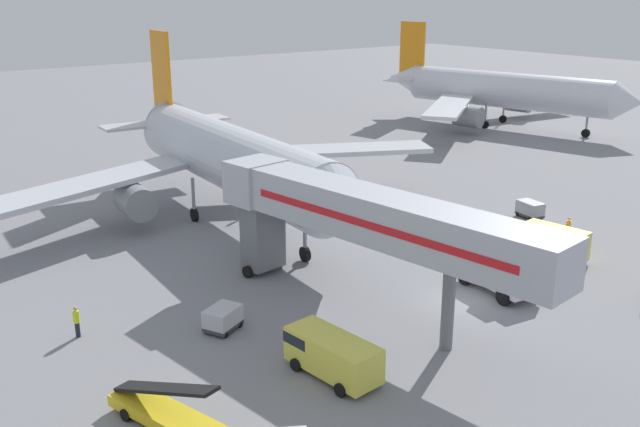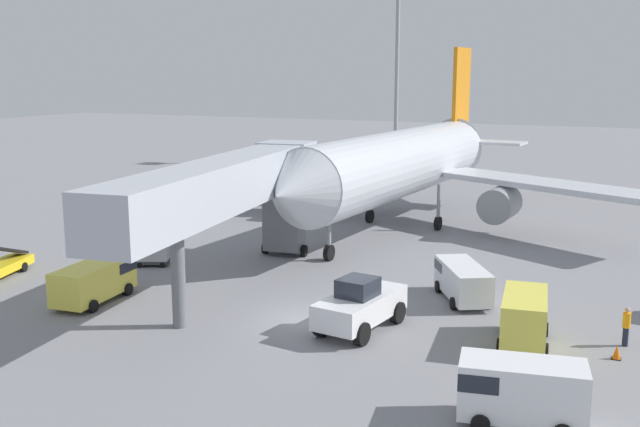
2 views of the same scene
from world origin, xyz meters
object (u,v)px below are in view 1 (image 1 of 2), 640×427
object	(u,v)px
service_van_mid_left	(552,241)
service_van_mid_right	(454,235)
service_van_near_right	(331,353)
airplane_background	(500,91)
belt_loader_truck	(166,412)
ground_crew_worker_midground	(77,321)
ground_crew_worker_foreground	(568,228)
baggage_cart_rear_left	(530,209)
pushback_tug	(498,273)
jet_bridge	(356,217)
airplane_at_gate	(228,157)
safety_cone_alpha	(587,244)
baggage_cart_mid_center	(223,318)

from	to	relation	value
service_van_mid_left	service_van_mid_right	size ratio (longest dim) A/B	0.89
service_van_near_right	airplane_background	distance (m)	71.70
belt_loader_truck	ground_crew_worker_midground	distance (m)	10.92
ground_crew_worker_foreground	airplane_background	world-z (taller)	airplane_background
baggage_cart_rear_left	ground_crew_worker_midground	distance (m)	38.07
service_van_mid_right	baggage_cart_rear_left	bearing A→B (deg)	7.55
pushback_tug	service_van_mid_right	bearing A→B (deg)	64.33
ground_crew_worker_foreground	ground_crew_worker_midground	world-z (taller)	ground_crew_worker_foreground
belt_loader_truck	service_van_mid_left	xyz separation A→B (m)	(31.15, 2.37, 0.60)
jet_bridge	service_van_near_right	size ratio (longest dim) A/B	4.43
airplane_at_gate	service_van_mid_right	size ratio (longest dim) A/B	7.68
belt_loader_truck	service_van_mid_right	bearing A→B (deg)	16.33
safety_cone_alpha	airplane_background	bearing A→B (deg)	47.39
service_van_mid_left	baggage_cart_rear_left	xyz separation A→B (m)	(6.66, 6.95, -0.56)
service_van_near_right	service_van_mid_right	xyz separation A→B (m)	(18.27, 8.67, -0.07)
service_van_mid_right	safety_cone_alpha	distance (m)	10.15
baggage_cart_mid_center	baggage_cart_rear_left	xyz separation A→B (m)	(31.12, 2.57, 0.02)
jet_bridge	service_van_mid_left	xyz separation A→B (m)	(16.76, -1.93, -4.62)
service_van_near_right	airplane_background	bearing A→B (deg)	33.17
baggage_cart_rear_left	ground_crew_worker_midground	world-z (taller)	ground_crew_worker_midground
ground_crew_worker_foreground	safety_cone_alpha	xyz separation A→B (m)	(-0.27, -1.86, -0.67)
service_van_mid_left	ground_crew_worker_midground	bearing A→B (deg)	164.76
pushback_tug	baggage_cart_rear_left	world-z (taller)	pushback_tug
ground_crew_worker_midground	service_van_near_right	bearing A→B (deg)	-52.99
belt_loader_truck	baggage_cart_mid_center	xyz separation A→B (m)	(6.69, 6.75, 0.02)
service_van_mid_right	ground_crew_worker_foreground	world-z (taller)	service_van_mid_right
service_van_mid_right	baggage_cart_mid_center	bearing A→B (deg)	-176.82
ground_crew_worker_foreground	safety_cone_alpha	distance (m)	2.00
baggage_cart_rear_left	service_van_mid_left	bearing A→B (deg)	-133.77
belt_loader_truck	ground_crew_worker_foreground	size ratio (longest dim) A/B	3.45
belt_loader_truck	service_van_near_right	world-z (taller)	belt_loader_truck
service_van_mid_left	service_van_near_right	distance (m)	22.76
belt_loader_truck	airplane_background	world-z (taller)	airplane_background
service_van_mid_right	baggage_cart_mid_center	size ratio (longest dim) A/B	2.14
baggage_cart_mid_center	baggage_cart_rear_left	size ratio (longest dim) A/B	1.04
service_van_near_right	ground_crew_worker_midground	xyz separation A→B (m)	(-8.83, 11.71, -0.24)
airplane_at_gate	belt_loader_truck	size ratio (longest dim) A/B	6.47
service_van_mid_left	service_van_near_right	xyz separation A→B (m)	(-22.54, -3.17, -0.13)
airplane_at_gate	pushback_tug	bearing A→B (deg)	-76.10
jet_bridge	safety_cone_alpha	distance (m)	21.68
airplane_at_gate	ground_crew_worker_midground	distance (m)	23.06
ground_crew_worker_midground	baggage_cart_mid_center	bearing A→B (deg)	-31.07
ground_crew_worker_midground	baggage_cart_rear_left	bearing A→B (deg)	-2.40
baggage_cart_mid_center	baggage_cart_rear_left	bearing A→B (deg)	4.72
belt_loader_truck	service_van_mid_right	distance (m)	28.01
service_van_near_right	ground_crew_worker_foreground	size ratio (longest dim) A/B	2.93
belt_loader_truck	baggage_cart_rear_left	bearing A→B (deg)	13.85
service_van_mid_right	pushback_tug	bearing A→B (deg)	-115.67
belt_loader_truck	baggage_cart_mid_center	distance (m)	9.51
belt_loader_truck	ground_crew_worker_foreground	distance (m)	35.70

